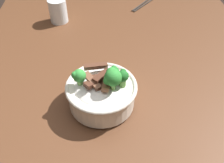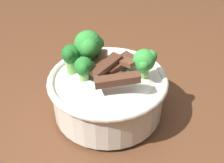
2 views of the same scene
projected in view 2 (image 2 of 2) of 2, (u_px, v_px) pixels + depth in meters
name	position (u px, v px, depth m)	size (l,w,h in m)	color
rice_bowl	(107.00, 87.00, 0.46)	(0.20, 0.20, 0.15)	silver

